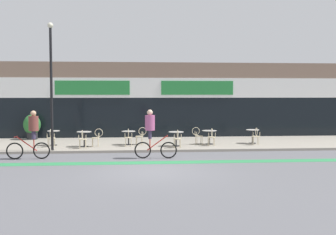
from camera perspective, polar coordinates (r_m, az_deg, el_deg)
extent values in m
plane|color=#5B5B60|center=(14.08, -2.29, -7.82)|extent=(120.00, 120.00, 0.00)
cube|color=gray|center=(21.23, -3.09, -3.84)|extent=(40.00, 5.50, 0.12)
cube|color=#7F6656|center=(25.81, -3.38, 2.51)|extent=(40.00, 4.00, 4.66)
cube|color=black|center=(23.88, -3.27, 0.00)|extent=(38.80, 0.10, 2.40)
cube|color=white|center=(23.86, -3.29, 4.33)|extent=(39.20, 0.14, 1.20)
cube|color=#237A38|center=(23.92, -10.90, 4.27)|extent=(4.42, 0.08, 0.84)
cube|color=#237A38|center=(24.07, 4.28, 4.32)|extent=(4.42, 0.08, 0.84)
cube|color=#2D844C|center=(15.82, -2.55, -6.55)|extent=(36.00, 0.70, 0.01)
cylinder|color=black|center=(20.97, -16.25, -3.87)|extent=(0.34, 0.34, 0.02)
cylinder|color=black|center=(20.93, -16.26, -2.91)|extent=(0.07, 0.07, 0.73)
cylinder|color=#ADA8A3|center=(20.89, -16.28, -1.88)|extent=(0.61, 0.61, 0.02)
cylinder|color=black|center=(20.05, -12.05, -4.13)|extent=(0.40, 0.40, 0.02)
cylinder|color=black|center=(20.01, -12.06, -3.12)|extent=(0.07, 0.07, 0.74)
cylinder|color=#ADA8A3|center=(19.97, -12.08, -2.04)|extent=(0.72, 0.72, 0.02)
cylinder|color=black|center=(20.47, -5.74, -3.92)|extent=(0.39, 0.39, 0.02)
cylinder|color=black|center=(20.43, -5.74, -3.00)|extent=(0.07, 0.07, 0.69)
cylinder|color=#ADA8A3|center=(20.39, -5.75, -2.00)|extent=(0.70, 0.70, 0.02)
cylinder|color=black|center=(19.81, 1.19, -4.15)|extent=(0.42, 0.42, 0.02)
cylinder|color=black|center=(19.77, 1.19, -3.17)|extent=(0.07, 0.07, 0.71)
cylinder|color=#ADA8A3|center=(19.73, 1.19, -2.11)|extent=(0.76, 0.76, 0.02)
cylinder|color=black|center=(20.69, 6.02, -3.84)|extent=(0.41, 0.41, 0.02)
cylinder|color=black|center=(20.65, 6.02, -2.92)|extent=(0.07, 0.07, 0.70)
cylinder|color=#ADA8A3|center=(20.62, 6.03, -1.92)|extent=(0.75, 0.75, 0.02)
cylinder|color=black|center=(21.40, 12.15, -3.66)|extent=(0.38, 0.38, 0.02)
cylinder|color=black|center=(21.36, 12.16, -2.75)|extent=(0.07, 0.07, 0.71)
cylinder|color=#ADA8A3|center=(21.32, 12.17, -1.76)|extent=(0.69, 0.69, 0.02)
cylinder|color=beige|center=(20.39, -16.58, -2.88)|extent=(0.42, 0.42, 0.03)
cylinder|color=beige|center=(20.57, -16.90, -3.46)|extent=(0.03, 0.03, 0.42)
cylinder|color=beige|center=(20.53, -16.12, -3.46)|extent=(0.03, 0.03, 0.42)
cylinder|color=beige|center=(20.30, -17.02, -3.56)|extent=(0.03, 0.03, 0.42)
cylinder|color=beige|center=(20.25, -16.24, -3.56)|extent=(0.03, 0.03, 0.42)
torus|color=beige|center=(20.19, -16.67, -2.19)|extent=(0.05, 0.41, 0.41)
cylinder|color=beige|center=(20.23, -17.14, -2.57)|extent=(0.03, 0.03, 0.23)
cylinder|color=beige|center=(20.18, -16.18, -2.57)|extent=(0.03, 0.03, 0.23)
cylinder|color=beige|center=(19.46, -12.28, -3.11)|extent=(0.41, 0.41, 0.03)
cylinder|color=beige|center=(19.64, -12.63, -3.72)|extent=(0.03, 0.03, 0.42)
cylinder|color=beige|center=(19.61, -11.82, -3.72)|extent=(0.03, 0.03, 0.42)
cylinder|color=beige|center=(19.36, -12.72, -3.82)|extent=(0.03, 0.03, 0.42)
cylinder|color=beige|center=(19.33, -11.89, -3.82)|extent=(0.03, 0.03, 0.42)
torus|color=beige|center=(19.26, -12.34, -2.39)|extent=(0.04, 0.41, 0.41)
cylinder|color=beige|center=(19.30, -12.84, -2.79)|extent=(0.03, 0.03, 0.23)
cylinder|color=beige|center=(19.26, -11.82, -2.79)|extent=(0.03, 0.03, 0.23)
cylinder|color=beige|center=(19.94, -10.50, -2.93)|extent=(0.41, 0.41, 0.03)
cylinder|color=beige|center=(19.84, -10.92, -3.63)|extent=(0.03, 0.03, 0.42)
cylinder|color=beige|center=(20.11, -10.86, -3.53)|extent=(0.03, 0.03, 0.42)
cylinder|color=beige|center=(19.82, -10.11, -3.62)|extent=(0.03, 0.03, 0.42)
cylinder|color=beige|center=(20.09, -10.06, -3.53)|extent=(0.03, 0.03, 0.42)
torus|color=beige|center=(19.90, -10.02, -2.18)|extent=(0.41, 0.04, 0.41)
cylinder|color=beige|center=(19.74, -10.04, -2.62)|extent=(0.03, 0.03, 0.23)
cylinder|color=beige|center=(20.08, -9.98, -2.52)|extent=(0.03, 0.03, 0.23)
cylinder|color=beige|center=(19.87, -5.77, -2.91)|extent=(0.41, 0.41, 0.03)
cylinder|color=beige|center=(20.04, -6.18, -3.51)|extent=(0.03, 0.03, 0.42)
cylinder|color=beige|center=(20.04, -5.38, -3.51)|extent=(0.03, 0.03, 0.42)
cylinder|color=beige|center=(19.76, -6.17, -3.61)|extent=(0.03, 0.03, 0.42)
cylinder|color=beige|center=(19.76, -5.36, -3.60)|extent=(0.03, 0.03, 0.42)
torus|color=beige|center=(19.68, -5.77, -2.21)|extent=(0.04, 0.41, 0.41)
cylinder|color=beige|center=(19.69, -6.27, -2.60)|extent=(0.03, 0.03, 0.23)
cylinder|color=beige|center=(19.69, -5.27, -2.60)|extent=(0.03, 0.03, 0.23)
cylinder|color=beige|center=(20.42, -4.20, -2.74)|extent=(0.45, 0.45, 0.03)
cylinder|color=beige|center=(20.29, -4.53, -3.42)|extent=(0.03, 0.03, 0.42)
cylinder|color=beige|center=(20.56, -4.64, -3.33)|extent=(0.03, 0.03, 0.42)
cylinder|color=beige|center=(20.32, -3.75, -3.40)|extent=(0.03, 0.03, 0.42)
cylinder|color=beige|center=(20.60, -3.86, -3.31)|extent=(0.03, 0.03, 0.42)
torus|color=beige|center=(20.41, -3.73, -1.99)|extent=(0.41, 0.08, 0.41)
cylinder|color=beige|center=(20.26, -3.66, -2.42)|extent=(0.03, 0.03, 0.23)
cylinder|color=beige|center=(20.60, -3.80, -2.32)|extent=(0.03, 0.03, 0.23)
cylinder|color=beige|center=(19.22, 1.36, -3.11)|extent=(0.41, 0.41, 0.03)
cylinder|color=beige|center=(19.37, 0.89, -3.73)|extent=(0.03, 0.03, 0.42)
cylinder|color=beige|center=(19.40, 1.71, -3.72)|extent=(0.03, 0.03, 0.42)
cylinder|color=beige|center=(19.09, 0.99, -3.84)|extent=(0.03, 0.03, 0.42)
cylinder|color=beige|center=(19.13, 1.83, -3.83)|extent=(0.03, 0.03, 0.42)
torus|color=beige|center=(19.02, 1.42, -2.39)|extent=(0.04, 0.41, 0.41)
cylinder|color=beige|center=(19.02, 0.91, -2.80)|extent=(0.03, 0.03, 0.23)
cylinder|color=beige|center=(19.06, 1.93, -2.78)|extent=(0.03, 0.03, 0.23)
cylinder|color=beige|center=(20.11, 6.31, -2.84)|extent=(0.41, 0.41, 0.03)
cylinder|color=beige|center=(20.25, 5.85, -3.44)|extent=(0.03, 0.03, 0.42)
cylinder|color=beige|center=(20.29, 6.63, -3.43)|extent=(0.03, 0.03, 0.42)
cylinder|color=beige|center=(19.97, 5.98, -3.53)|extent=(0.03, 0.03, 0.42)
cylinder|color=beige|center=(20.02, 6.77, -3.52)|extent=(0.03, 0.03, 0.42)
torus|color=beige|center=(19.91, 6.40, -2.15)|extent=(0.04, 0.41, 0.41)
cylinder|color=beige|center=(19.90, 5.91, -2.54)|extent=(0.03, 0.03, 0.23)
cylinder|color=beige|center=(19.95, 6.88, -2.53)|extent=(0.03, 0.03, 0.23)
cylinder|color=beige|center=(20.55, 4.51, -2.70)|extent=(0.44, 0.44, 0.03)
cylinder|color=beige|center=(20.74, 4.79, -3.27)|extent=(0.03, 0.03, 0.42)
cylinder|color=beige|center=(20.48, 4.99, -3.36)|extent=(0.03, 0.03, 0.42)
cylinder|color=beige|center=(20.67, 4.04, -3.29)|extent=(0.03, 0.03, 0.42)
cylinder|color=beige|center=(20.40, 4.23, -3.38)|extent=(0.03, 0.03, 0.42)
torus|color=beige|center=(20.48, 4.06, -1.98)|extent=(0.41, 0.07, 0.41)
cylinder|color=beige|center=(20.66, 3.94, -2.31)|extent=(0.03, 0.03, 0.23)
cylinder|color=beige|center=(20.33, 4.17, -2.40)|extent=(0.03, 0.03, 0.23)
cylinder|color=beige|center=(20.83, 12.60, -2.69)|extent=(0.43, 0.43, 0.03)
cylinder|color=beige|center=(20.96, 12.13, -3.26)|extent=(0.03, 0.03, 0.42)
cylinder|color=beige|center=(21.02, 12.88, -3.25)|extent=(0.03, 0.03, 0.42)
cylinder|color=beige|center=(20.68, 12.30, -3.35)|extent=(0.03, 0.03, 0.42)
cylinder|color=beige|center=(20.75, 13.06, -3.34)|extent=(0.03, 0.03, 0.42)
torus|color=beige|center=(20.64, 12.72, -2.01)|extent=(0.06, 0.41, 0.41)
cylinder|color=beige|center=(20.61, 12.25, -2.39)|extent=(0.03, 0.03, 0.23)
cylinder|color=beige|center=(20.69, 13.17, -2.38)|extent=(0.03, 0.03, 0.23)
cylinder|color=#232326|center=(24.08, -19.10, -2.48)|extent=(0.61, 0.61, 0.45)
ellipsoid|color=#28662D|center=(24.03, -19.13, -0.97)|extent=(0.97, 0.97, 1.16)
cylinder|color=black|center=(19.00, -16.57, 3.95)|extent=(0.12, 0.12, 5.69)
sphere|color=beige|center=(19.25, -16.72, 12.69)|extent=(0.26, 0.26, 0.26)
torus|color=black|center=(17.76, -21.36, -4.54)|extent=(0.71, 0.07, 0.71)
torus|color=black|center=(17.49, -17.88, -4.59)|extent=(0.71, 0.07, 0.71)
cylinder|color=red|center=(17.59, -19.82, -3.59)|extent=(0.85, 0.06, 0.64)
cylinder|color=red|center=(17.53, -18.88, -3.78)|extent=(0.04, 0.04, 0.50)
cylinder|color=red|center=(17.68, -21.23, -2.61)|extent=(0.04, 0.48, 0.03)
cylinder|color=#382D47|center=(17.41, -18.96, -2.44)|extent=(0.14, 0.14, 0.34)
cylinder|color=#382D47|center=(17.56, -18.85, -2.39)|extent=(0.14, 0.14, 0.34)
cylinder|color=brown|center=(17.44, -18.94, -0.83)|extent=(0.41, 0.41, 0.62)
sphere|color=tan|center=(17.42, -18.96, 0.57)|extent=(0.23, 0.23, 0.23)
torus|color=black|center=(16.79, 0.09, -4.76)|extent=(0.71, 0.11, 0.71)
torus|color=black|center=(16.82, -3.69, -4.75)|extent=(0.71, 0.11, 0.71)
cylinder|color=red|center=(16.75, -1.61, -3.73)|extent=(0.85, 0.11, 0.64)
cylinder|color=red|center=(16.77, -2.63, -3.91)|extent=(0.04, 0.04, 0.50)
cylinder|color=red|center=(16.71, -0.10, -2.70)|extent=(0.06, 0.48, 0.03)
cylinder|color=#382D47|center=(16.80, -2.63, -2.44)|extent=(0.15, 0.15, 0.35)
cylinder|color=#382D47|center=(16.64, -2.65, -2.49)|extent=(0.15, 0.15, 0.35)
cylinder|color=#A84C7F|center=(16.67, -2.64, -0.77)|extent=(0.45, 0.45, 0.64)
sphere|color=beige|center=(16.65, -2.65, 0.74)|extent=(0.24, 0.24, 0.24)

